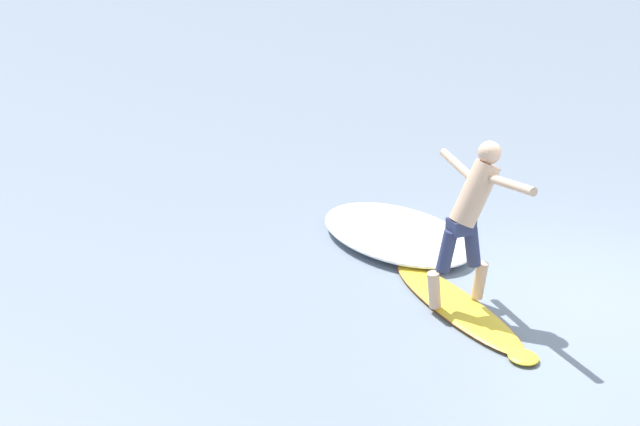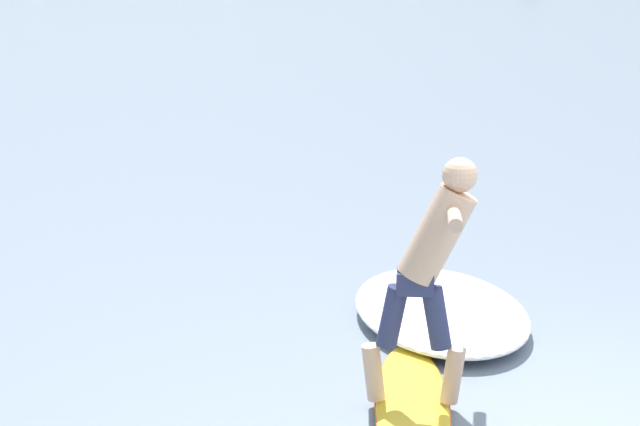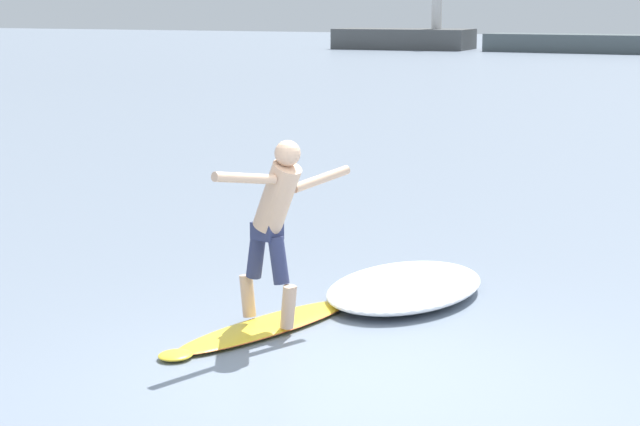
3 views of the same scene
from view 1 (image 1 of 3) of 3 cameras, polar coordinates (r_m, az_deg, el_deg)
The scene contains 4 objects.
ground_plane at distance 10.29m, azimuth 16.40°, elevation -5.31°, with size 200.00×200.00×0.00m, color gray.
surfboard at distance 9.75m, azimuth 8.83°, elevation -5.96°, with size 1.14×2.51×0.21m.
surfer at distance 9.38m, azimuth 9.69°, elevation 0.22°, with size 0.92×1.64×1.79m.
wave_foam_at_tail at distance 11.25m, azimuth 4.93°, elevation -1.30°, with size 1.61×2.37×0.23m.
Camera 1 is at (-7.90, -4.68, 4.63)m, focal length 50.00 mm.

